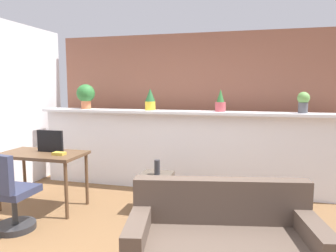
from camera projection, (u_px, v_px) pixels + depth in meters
divider_wall at (185, 152)px, 4.92m from camera, size 4.74×0.16×1.21m
plant_shelf at (185, 112)px, 4.81m from camera, size 4.74×0.36×0.04m
brick_wall_behind at (192, 108)px, 5.42m from camera, size 4.74×0.10×2.50m
potted_plant_0 at (86, 95)px, 5.23m from camera, size 0.30×0.30×0.41m
potted_plant_1 at (150, 99)px, 4.94m from camera, size 0.16×0.16×0.34m
potted_plant_2 at (220, 102)px, 4.69m from camera, size 0.15×0.15×0.33m
potted_plant_3 at (303, 101)px, 4.39m from camera, size 0.17×0.17×0.30m
desk at (42, 159)px, 4.18m from camera, size 1.10×0.60×0.75m
tv_monitor at (50, 141)px, 4.21m from camera, size 0.37×0.04×0.29m
office_chair at (9, 198)px, 3.50m from camera, size 0.48×0.48×0.91m
side_cube_shelf at (156, 193)px, 4.09m from camera, size 0.40×0.41×0.50m
vase_on_shelf at (157, 167)px, 4.03m from camera, size 0.07×0.07×0.19m
book_on_desk at (59, 154)px, 4.03m from camera, size 0.15×0.10×0.04m
couch at (223, 248)px, 2.63m from camera, size 1.68×1.05×0.80m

